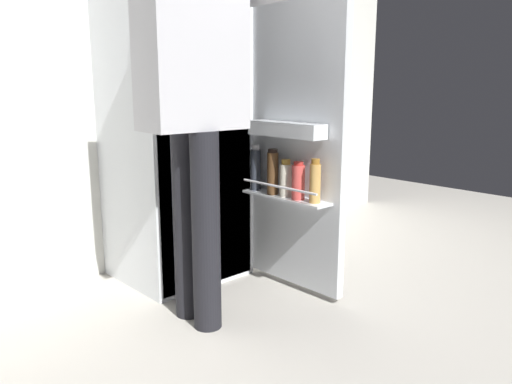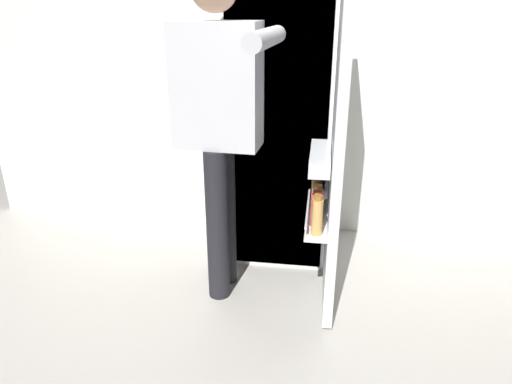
# 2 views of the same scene
# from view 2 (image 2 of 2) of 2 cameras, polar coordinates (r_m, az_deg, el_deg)

# --- Properties ---
(ground_plane) EXTENTS (6.68, 6.68, 0.00)m
(ground_plane) POSITION_cam_2_polar(r_m,az_deg,el_deg) (2.71, 1.67, -11.97)
(ground_plane) COLOR #B7B2A8
(kitchen_wall) EXTENTS (4.40, 0.10, 2.56)m
(kitchen_wall) POSITION_cam_2_polar(r_m,az_deg,el_deg) (3.10, 3.93, 17.78)
(kitchen_wall) COLOR silver
(kitchen_wall) RESTS_ON ground_plane
(refrigerator) EXTENTS (0.66, 1.15, 1.80)m
(refrigerator) POSITION_cam_2_polar(r_m,az_deg,el_deg) (2.78, 3.61, 9.28)
(refrigerator) COLOR silver
(refrigerator) RESTS_ON ground_plane
(person) EXTENTS (0.55, 0.77, 1.71)m
(person) POSITION_cam_2_polar(r_m,az_deg,el_deg) (2.32, -4.52, 9.91)
(person) COLOR black
(person) RESTS_ON ground_plane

